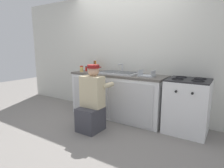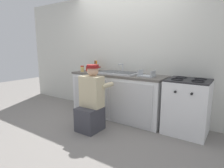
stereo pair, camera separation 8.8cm
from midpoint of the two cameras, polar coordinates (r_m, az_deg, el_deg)
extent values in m
plane|color=gray|center=(3.66, -0.19, -11.12)|extent=(12.00, 12.00, 0.00)
cube|color=silver|center=(3.95, 5.19, 9.07)|extent=(6.00, 0.10, 2.50)
cube|color=white|center=(3.77, 2.38, -3.77)|extent=(1.89, 0.60, 0.84)
cube|color=silver|center=(3.78, -5.98, -3.77)|extent=(0.83, 0.02, 0.74)
cube|color=silver|center=(3.29, 6.24, -6.00)|extent=(0.83, 0.02, 0.74)
cube|color=#5B5651|center=(3.68, 2.44, 2.86)|extent=(1.93, 0.62, 0.04)
cube|color=silver|center=(3.68, 2.44, 3.40)|extent=(0.80, 0.44, 0.03)
cube|color=#4C4F51|center=(3.78, -0.01, 3.90)|extent=(0.33, 0.35, 0.01)
cube|color=#4C4F51|center=(3.58, 5.04, 3.48)|extent=(0.33, 0.35, 0.01)
cylinder|color=#B7BABF|center=(3.83, 3.95, 4.82)|extent=(0.02, 0.02, 0.18)
cylinder|color=#B7BABF|center=(3.75, 3.35, 6.08)|extent=(0.02, 0.16, 0.02)
cube|color=white|center=(3.29, 22.54, -6.56)|extent=(0.66, 0.60, 0.86)
cube|color=#262628|center=(3.20, 23.11, 1.06)|extent=(0.64, 0.59, 0.02)
torus|color=black|center=(3.11, 20.03, 1.36)|extent=(0.19, 0.19, 0.02)
torus|color=black|center=(3.05, 25.41, 0.80)|extent=(0.19, 0.19, 0.02)
torus|color=black|center=(3.34, 21.06, 1.90)|extent=(0.19, 0.19, 0.02)
torus|color=black|center=(3.29, 26.07, 1.39)|extent=(0.19, 0.19, 0.02)
cylinder|color=black|center=(2.95, 19.52, -2.26)|extent=(0.04, 0.02, 0.04)
cylinder|color=black|center=(2.90, 23.91, -2.77)|extent=(0.04, 0.02, 0.04)
cube|color=#3F3F47|center=(3.22, -5.96, -10.50)|extent=(0.36, 0.40, 0.40)
cube|color=beige|center=(3.13, -5.42, -2.31)|extent=(0.38, 0.22, 0.52)
sphere|color=tan|center=(3.10, -5.06, 4.06)|extent=(0.19, 0.19, 0.19)
cylinder|color=maroon|center=(3.09, -5.08, 5.37)|extent=(0.20, 0.20, 0.06)
cube|color=maroon|center=(3.16, -4.09, 5.16)|extent=(0.13, 0.09, 0.02)
cylinder|color=beige|center=(3.37, -5.52, 0.21)|extent=(0.08, 0.30, 0.08)
cylinder|color=beige|center=(3.16, -0.77, -0.42)|extent=(0.08, 0.30, 0.08)
cylinder|color=#DBB760|center=(4.00, -8.43, 4.48)|extent=(0.07, 0.07, 0.11)
cylinder|color=#B21E19|center=(4.00, -8.45, 5.39)|extent=(0.07, 0.07, 0.02)
cube|color=#B2B7BC|center=(3.36, 11.23, 2.43)|extent=(0.28, 0.22, 0.02)
cube|color=#B2B7BC|center=(3.41, 9.42, 3.43)|extent=(0.01, 0.21, 0.10)
cube|color=#B2B7BC|center=(3.31, 13.16, 3.10)|extent=(0.01, 0.21, 0.10)
cylinder|color=red|center=(4.16, -7.03, 4.58)|extent=(0.04, 0.04, 0.08)
cylinder|color=black|center=(4.15, -7.05, 5.30)|extent=(0.04, 0.04, 0.02)
cylinder|color=#513823|center=(3.88, -5.46, 4.17)|extent=(0.04, 0.04, 0.08)
cylinder|color=black|center=(3.88, -5.47, 4.94)|extent=(0.04, 0.04, 0.02)
ellipsoid|color=brown|center=(4.04, -4.54, 5.04)|extent=(0.10, 0.10, 0.17)
cylinder|color=brown|center=(4.03, -4.56, 6.67)|extent=(0.04, 0.04, 0.06)
cylinder|color=orange|center=(4.20, -4.36, 5.61)|extent=(0.06, 0.06, 0.22)
cylinder|color=white|center=(4.19, -4.39, 7.31)|extent=(0.03, 0.03, 0.03)
camera|label=1|loc=(0.04, -89.29, 0.14)|focal=30.00mm
camera|label=2|loc=(0.04, 90.71, -0.14)|focal=30.00mm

